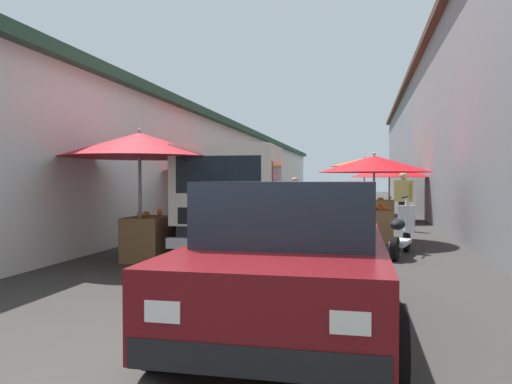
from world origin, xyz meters
TOP-DOWN VIEW (x-y plane):
  - ground at (13.50, 0.00)m, footprint 90.00×90.00m
  - building_left_whitewash at (15.75, 7.22)m, footprint 49.80×7.50m
  - fruit_stall_far_left at (8.72, -1.78)m, footprint 2.67×2.67m
  - fruit_stall_mid_lane at (9.99, 2.76)m, footprint 2.87×2.87m
  - fruit_stall_near_left at (18.07, -1.56)m, footprint 2.89×2.89m
  - fruit_stall_far_right at (14.85, -2.41)m, footprint 2.78×2.78m
  - fruit_stall_near_right at (5.01, 2.43)m, footprint 2.84×2.84m
  - hatchback_car at (1.68, -0.84)m, footprint 3.92×1.94m
  - delivery_truck at (6.06, 0.89)m, footprint 4.96×2.07m
  - vendor_by_crates at (10.87, 0.43)m, footprint 0.30×0.61m
  - vendor_in_shade at (11.46, -2.66)m, footprint 0.47×0.52m
  - parked_scooter at (6.54, -2.24)m, footprint 1.66×0.59m

SIDE VIEW (x-z plane):
  - ground at x=13.50m, z-range 0.00..0.00m
  - parked_scooter at x=6.54m, z-range -0.12..1.02m
  - hatchback_car at x=1.68m, z-range 0.01..1.46m
  - vendor_by_crates at x=10.87m, z-range 0.11..1.65m
  - vendor_in_shade at x=11.46m, z-range 0.14..1.83m
  - delivery_truck at x=6.06m, z-range 0.00..2.08m
  - fruit_stall_far_left at x=8.72m, z-range 0.59..2.71m
  - fruit_stall_far_right at x=14.85m, z-range 0.60..2.74m
  - fruit_stall_mid_lane at x=9.99m, z-range 0.61..2.77m
  - fruit_stall_near_right at x=5.01m, z-range 0.68..3.08m
  - building_left_whitewash at x=15.75m, z-range 0.01..3.81m
  - fruit_stall_near_left at x=18.07m, z-range 0.76..3.23m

